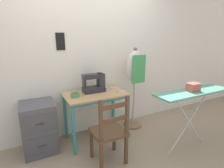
# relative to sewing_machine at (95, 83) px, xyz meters

# --- Properties ---
(ground_plane) EXTENTS (14.00, 14.00, 0.00)m
(ground_plane) POSITION_rel_sewing_machine_xyz_m (-0.02, -0.36, -0.89)
(ground_plane) COLOR gray
(wall_back) EXTENTS (10.00, 0.06, 2.55)m
(wall_back) POSITION_rel_sewing_machine_xyz_m (-0.02, 0.27, 0.39)
(wall_back) COLOR silver
(wall_back) RESTS_ON ground_plane
(sewing_table) EXTENTS (0.93, 0.56, 0.75)m
(sewing_table) POSITION_rel_sewing_machine_xyz_m (-0.02, -0.09, -0.24)
(sewing_table) COLOR tan
(sewing_table) RESTS_ON ground_plane
(sewing_machine) EXTENTS (0.35, 0.17, 0.31)m
(sewing_machine) POSITION_rel_sewing_machine_xyz_m (0.00, 0.00, 0.00)
(sewing_machine) COLOR #28282D
(sewing_machine) RESTS_ON sewing_table
(fabric_bowl) EXTENTS (0.13, 0.13, 0.05)m
(fabric_bowl) POSITION_rel_sewing_machine_xyz_m (-0.34, -0.09, -0.11)
(fabric_bowl) COLOR #56895B
(fabric_bowl) RESTS_ON sewing_table
(scissors) EXTENTS (0.15, 0.05, 0.01)m
(scissors) POSITION_rel_sewing_machine_xyz_m (0.33, -0.18, -0.13)
(scissors) COLOR silver
(scissors) RESTS_ON sewing_table
(thread_spool_near_machine) EXTENTS (0.04, 0.04, 0.04)m
(thread_spool_near_machine) POSITION_rel_sewing_machine_xyz_m (0.19, -0.02, -0.11)
(thread_spool_near_machine) COLOR silver
(thread_spool_near_machine) RESTS_ON sewing_table
(thread_spool_mid_table) EXTENTS (0.04, 0.04, 0.04)m
(thread_spool_mid_table) POSITION_rel_sewing_machine_xyz_m (0.25, 0.03, -0.12)
(thread_spool_mid_table) COLOR silver
(thread_spool_mid_table) RESTS_ON sewing_table
(thread_spool_far_edge) EXTENTS (0.04, 0.04, 0.03)m
(thread_spool_far_edge) POSITION_rel_sewing_machine_xyz_m (0.30, 0.00, -0.12)
(thread_spool_far_edge) COLOR silver
(thread_spool_far_edge) RESTS_ON sewing_table
(wooden_chair) EXTENTS (0.40, 0.38, 0.92)m
(wooden_chair) POSITION_rel_sewing_machine_xyz_m (-0.09, -0.67, -0.46)
(wooden_chair) COLOR #513823
(wooden_chair) RESTS_ON ground_plane
(filing_cabinet) EXTENTS (0.44, 0.49, 0.71)m
(filing_cabinet) POSITION_rel_sewing_machine_xyz_m (-0.84, 0.01, -0.53)
(filing_cabinet) COLOR #4C4C51
(filing_cabinet) RESTS_ON ground_plane
(dress_form) EXTENTS (0.32, 0.32, 1.41)m
(dress_form) POSITION_rel_sewing_machine_xyz_m (0.73, -0.01, 0.12)
(dress_form) COLOR #846647
(dress_form) RESTS_ON ground_plane
(ironing_board) EXTENTS (1.15, 0.31, 0.88)m
(ironing_board) POSITION_rel_sewing_machine_xyz_m (1.04, -0.93, -0.07)
(ironing_board) COLOR #518E7A
(ironing_board) RESTS_ON ground_plane
(storage_box) EXTENTS (0.17, 0.12, 0.11)m
(storage_box) POSITION_rel_sewing_machine_xyz_m (1.04, -0.92, 0.04)
(storage_box) COLOR #AD564C
(storage_box) RESTS_ON ironing_board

